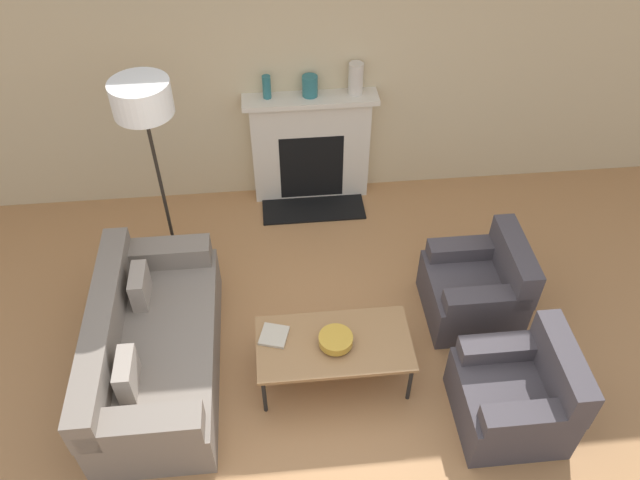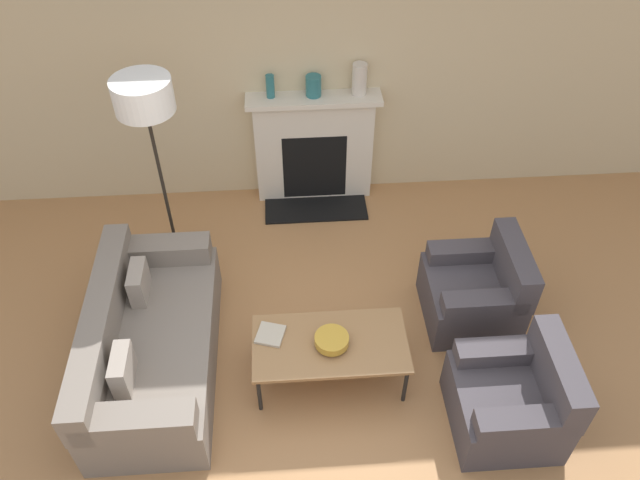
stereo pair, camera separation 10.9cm
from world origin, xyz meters
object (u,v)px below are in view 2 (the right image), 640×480
couch (149,344)px  book (270,334)px  fireplace (314,149)px  coffee_table (330,345)px  bowl (332,340)px  floor_lamp (146,107)px  mantel_vase_center_left (313,86)px  mantel_vase_left (270,86)px  armchair_far (477,291)px  mantel_vase_center_right (359,79)px  armchair_near (513,400)px

couch → book: couch is taller
fireplace → coffee_table: size_ratio=1.09×
bowl → book: bearing=165.8°
floor_lamp → mantel_vase_center_left: floor_lamp is taller
mantel_vase_left → floor_lamp: bearing=-135.1°
couch → bowl: (1.42, -0.20, 0.18)m
armchair_far → bowl: size_ratio=3.02×
bowl → mantel_vase_left: size_ratio=1.17×
floor_lamp → mantel_vase_left: 1.39m
armchair_far → mantel_vase_left: mantel_vase_left is taller
couch → mantel_vase_center_left: mantel_vase_center_left is taller
floor_lamp → mantel_vase_center_left: bearing=34.9°
fireplace → book: size_ratio=5.04×
book → armchair_far: bearing=31.0°
mantel_vase_center_left → mantel_vase_center_right: 0.43m
mantel_vase_center_right → armchair_near: bearing=-73.4°
armchair_far → mantel_vase_center_right: size_ratio=2.58×
coffee_table → mantel_vase_left: mantel_vase_left is taller
armchair_far → bowl: armchair_far is taller
couch → coffee_table: bearing=-97.3°
floor_lamp → fireplace: bearing=34.5°
book → fireplace: bearing=94.7°
armchair_far → coffee_table: armchair_far is taller
couch → mantel_vase_center_right: (1.86, 2.13, 1.05)m
fireplace → book: (-0.48, -2.20, -0.14)m
mantel_vase_left → book: bearing=-91.9°
mantel_vase_center_right → coffee_table: bearing=-101.1°
armchair_near → book: 1.86m
armchair_near → mantel_vase_left: size_ratio=3.53×
fireplace → book: 2.25m
fireplace → armchair_near: (1.27, -2.81, -0.28)m
floor_lamp → couch: bearing=-94.2°
bowl → floor_lamp: 2.28m
armchair_near → mantel_vase_center_left: mantel_vase_center_left is taller
couch → mantel_vase_center_left: (1.44, 2.13, 0.99)m
bowl → mantel_vase_center_right: size_ratio=0.85×
fireplace → floor_lamp: size_ratio=0.67×
bowl → mantel_vase_center_left: bearing=89.7°
armchair_near → mantel_vase_left: mantel_vase_left is taller
armchair_near → mantel_vase_center_right: size_ratio=2.58×
fireplace → mantel_vase_center_left: mantel_vase_center_left is taller
bowl → mantel_vase_left: bearing=99.5°
fireplace → mantel_vase_left: 0.82m
coffee_table → book: 0.47m
book → coffee_table: bearing=4.3°
bowl → floor_lamp: (-1.34, 1.39, 1.22)m
bowl → mantel_vase_left: 2.50m
fireplace → book: bearing=-102.2°
armchair_near → mantel_vase_center_right: 3.12m
couch → mantel_vase_center_left: bearing=-34.0°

